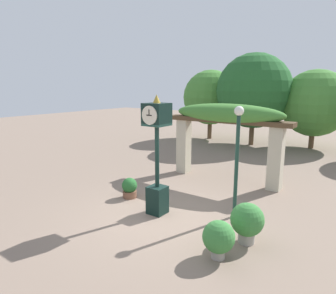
{
  "coord_description": "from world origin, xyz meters",
  "views": [
    {
      "loc": [
        4.57,
        -6.11,
        3.45
      ],
      "look_at": [
        -0.21,
        0.51,
        1.78
      ],
      "focal_mm": 32.0,
      "sensor_mm": 36.0,
      "label": 1
    }
  ],
  "objects_px": {
    "pedestal_clock": "(157,152)",
    "potted_plant_far_left": "(130,188)",
    "potted_plant_near_left": "(219,238)",
    "potted_plant_near_right": "(247,221)",
    "lamp_post": "(237,148)"
  },
  "relations": [
    {
      "from": "pedestal_clock",
      "to": "potted_plant_far_left",
      "type": "distance_m",
      "value": 2.05
    },
    {
      "from": "pedestal_clock",
      "to": "potted_plant_near_left",
      "type": "height_order",
      "value": "pedestal_clock"
    },
    {
      "from": "potted_plant_near_right",
      "to": "lamp_post",
      "type": "distance_m",
      "value": 1.93
    },
    {
      "from": "potted_plant_far_left",
      "to": "lamp_post",
      "type": "bearing_deg",
      "value": 10.56
    },
    {
      "from": "pedestal_clock",
      "to": "lamp_post",
      "type": "height_order",
      "value": "pedestal_clock"
    },
    {
      "from": "potted_plant_near_right",
      "to": "lamp_post",
      "type": "xyz_separation_m",
      "value": [
        -0.77,
        1.12,
        1.36
      ]
    },
    {
      "from": "pedestal_clock",
      "to": "potted_plant_near_right",
      "type": "distance_m",
      "value": 2.86
    },
    {
      "from": "potted_plant_far_left",
      "to": "lamp_post",
      "type": "xyz_separation_m",
      "value": [
        3.25,
        0.61,
        1.56
      ]
    },
    {
      "from": "pedestal_clock",
      "to": "potted_plant_far_left",
      "type": "xyz_separation_m",
      "value": [
        -1.43,
        0.42,
        -1.4
      ]
    },
    {
      "from": "lamp_post",
      "to": "potted_plant_far_left",
      "type": "bearing_deg",
      "value": -169.44
    },
    {
      "from": "potted_plant_near_left",
      "to": "potted_plant_far_left",
      "type": "distance_m",
      "value": 4.06
    },
    {
      "from": "potted_plant_far_left",
      "to": "pedestal_clock",
      "type": "bearing_deg",
      "value": -16.45
    },
    {
      "from": "potted_plant_near_right",
      "to": "lamp_post",
      "type": "relative_size",
      "value": 0.31
    },
    {
      "from": "potted_plant_near_left",
      "to": "potted_plant_far_left",
      "type": "relative_size",
      "value": 1.25
    },
    {
      "from": "potted_plant_near_right",
      "to": "potted_plant_far_left",
      "type": "relative_size",
      "value": 1.45
    }
  ]
}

